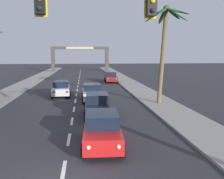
{
  "coord_description": "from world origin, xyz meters",
  "views": [
    {
      "loc": [
        0.85,
        -8.68,
        4.57
      ],
      "look_at": [
        2.72,
        8.0,
        2.2
      ],
      "focal_mm": 40.69,
      "sensor_mm": 36.0,
      "label": 1
    }
  ],
  "objects": [
    {
      "name": "lane_markings",
      "position": [
        0.41,
        20.54,
        0.0
      ],
      "size": [
        4.28,
        88.76,
        0.01
      ],
      "color": "silver",
      "rests_on": "ground"
    },
    {
      "name": "traffic_signal_mast",
      "position": [
        3.41,
        -0.1,
        5.47
      ],
      "size": [
        11.04,
        0.41,
        7.59
      ],
      "color": "#2D2D33",
      "rests_on": "ground"
    },
    {
      "name": "sedan_third_in_queue",
      "position": [
        1.8,
        9.6,
        0.85
      ],
      "size": [
        1.99,
        4.47,
        1.68
      ],
      "color": "black",
      "rests_on": "ground"
    },
    {
      "name": "sidewalk_right",
      "position": [
        7.8,
        20.0,
        0.07
      ],
      "size": [
        3.2,
        110.0,
        0.14
      ],
      "primitive_type": "cube",
      "color": "gray",
      "rests_on": "ground"
    },
    {
      "name": "sedan_parked_nearest_kerb",
      "position": [
        5.17,
        31.77,
        0.85
      ],
      "size": [
        1.99,
        4.47,
        1.68
      ],
      "color": "maroon",
      "rests_on": "ground"
    },
    {
      "name": "sedan_oncoming_far",
      "position": [
        -1.61,
        18.92,
        0.85
      ],
      "size": [
        2.14,
        4.52,
        1.68
      ],
      "color": "silver",
      "rests_on": "ground"
    },
    {
      "name": "sidewalk_left",
      "position": [
        -7.8,
        20.0,
        0.07
      ],
      "size": [
        3.2,
        110.0,
        0.14
      ],
      "primitive_type": "cube",
      "color": "gray",
      "rests_on": "ground"
    },
    {
      "name": "sedan_lead_at_stop_bar",
      "position": [
        1.71,
        3.47,
        0.85
      ],
      "size": [
        2.09,
        4.5,
        1.68
      ],
      "color": "red",
      "rests_on": "ground"
    },
    {
      "name": "town_gateway_arch",
      "position": [
        0.0,
        57.49,
        4.17
      ],
      "size": [
        14.69,
        0.9,
        6.4
      ],
      "color": "#423D38",
      "rests_on": "ground"
    },
    {
      "name": "sedan_fifth_in_queue",
      "position": [
        1.62,
        15.74,
        0.85
      ],
      "size": [
        2.01,
        4.47,
        1.68
      ],
      "color": "silver",
      "rests_on": "ground"
    },
    {
      "name": "palm_right_second",
      "position": [
        7.99,
        13.49,
        6.24
      ],
      "size": [
        4.1,
        4.12,
        8.78
      ],
      "color": "brown",
      "rests_on": "ground"
    }
  ]
}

